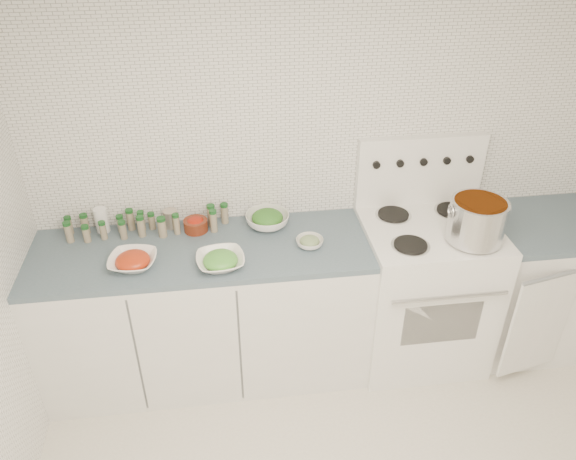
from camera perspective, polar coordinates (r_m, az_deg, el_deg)
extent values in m
cube|color=white|center=(3.27, 5.26, 7.46)|extent=(3.50, 0.02, 2.50)
cube|color=white|center=(3.38, -8.22, -8.40)|extent=(1.85, 0.62, 0.86)
cube|color=#405860|center=(3.11, -8.86, -2.14)|extent=(1.85, 0.62, 0.03)
cube|color=white|center=(3.55, 13.40, -6.23)|extent=(0.76, 0.65, 0.92)
cube|color=black|center=(3.30, 15.30, -9.11)|extent=(0.45, 0.01, 0.28)
cylinder|color=silver|center=(3.13, 16.14, -6.59)|extent=(0.65, 0.02, 0.02)
cube|color=white|center=(3.28, 14.42, 0.12)|extent=(0.76, 0.65, 0.01)
cube|color=white|center=(3.41, 13.25, 5.91)|extent=(0.76, 0.06, 0.43)
cylinder|color=silver|center=(3.09, 12.34, -1.55)|extent=(0.21, 0.21, 0.01)
cylinder|color=black|center=(3.09, 12.35, -1.46)|extent=(0.18, 0.18, 0.01)
cylinder|color=silver|center=(3.22, 18.39, -1.02)|extent=(0.21, 0.21, 0.01)
cylinder|color=black|center=(3.22, 18.41, -0.93)|extent=(0.18, 0.18, 0.01)
cylinder|color=silver|center=(3.34, 10.65, 1.51)|extent=(0.21, 0.21, 0.01)
cylinder|color=black|center=(3.34, 10.66, 1.60)|extent=(0.18, 0.18, 0.01)
cylinder|color=silver|center=(3.47, 16.33, 1.89)|extent=(0.21, 0.21, 0.01)
cylinder|color=black|center=(3.46, 16.35, 1.98)|extent=(0.18, 0.18, 0.01)
cylinder|color=black|center=(3.26, 8.96, 6.57)|extent=(0.04, 0.02, 0.04)
cylinder|color=black|center=(3.30, 11.31, 6.67)|extent=(0.04, 0.02, 0.04)
cylinder|color=black|center=(3.35, 13.60, 6.75)|extent=(0.04, 0.02, 0.04)
cylinder|color=black|center=(3.40, 15.83, 6.82)|extent=(0.04, 0.02, 0.04)
cylinder|color=black|center=(3.46, 17.98, 6.88)|extent=(0.04, 0.02, 0.04)
cube|color=white|center=(3.92, 24.70, -4.97)|extent=(0.89, 0.62, 0.86)
cube|color=#405860|center=(3.69, 26.29, 0.59)|extent=(0.89, 0.62, 0.03)
cube|color=white|center=(3.58, 24.06, -8.80)|extent=(0.40, 0.10, 0.70)
cylinder|color=silver|center=(3.16, 18.64, 0.93)|extent=(0.30, 0.30, 0.23)
cylinder|color=orange|center=(3.11, 18.96, 2.51)|extent=(0.27, 0.27, 0.03)
torus|color=silver|center=(3.06, 16.22, 1.84)|extent=(0.01, 0.07, 0.07)
torus|color=silver|center=(3.20, 21.39, 2.17)|extent=(0.01, 0.07, 0.07)
imported|color=white|center=(3.02, -15.48, -3.12)|extent=(0.28, 0.28, 0.06)
ellipsoid|color=red|center=(3.01, -15.51, -2.92)|extent=(0.18, 0.18, 0.08)
imported|color=white|center=(2.93, -6.87, -3.18)|extent=(0.28, 0.28, 0.06)
ellipsoid|color=green|center=(2.92, -6.88, -2.98)|extent=(0.18, 0.18, 0.08)
imported|color=white|center=(3.23, -2.10, 1.00)|extent=(0.32, 0.32, 0.08)
ellipsoid|color=#23631C|center=(3.22, -2.11, 1.32)|extent=(0.18, 0.18, 0.08)
imported|color=white|center=(3.07, 2.21, -1.28)|extent=(0.17, 0.17, 0.05)
ellipsoid|color=#2B5120|center=(3.06, 2.22, -1.09)|extent=(0.11, 0.11, 0.05)
cylinder|color=#5E2110|center=(3.24, -9.35, 0.48)|extent=(0.14, 0.14, 0.07)
ellipsoid|color=#A40C0B|center=(3.22, -9.39, 0.84)|extent=(0.10, 0.10, 0.05)
cylinder|color=white|center=(3.34, -18.41, 0.96)|extent=(0.09, 0.09, 0.15)
cylinder|color=#AA9E90|center=(3.29, -11.82, 1.13)|extent=(0.10, 0.10, 0.11)
cylinder|color=gray|center=(3.39, -21.33, 0.32)|extent=(0.04, 0.04, 0.09)
cylinder|color=#154A1B|center=(3.36, -21.52, 1.12)|extent=(0.04, 0.04, 0.02)
cylinder|color=gray|center=(3.36, -19.89, 0.47)|extent=(0.04, 0.04, 0.11)
cylinder|color=#154A1B|center=(3.33, -20.08, 1.37)|extent=(0.04, 0.04, 0.02)
cylinder|color=gray|center=(3.32, -16.63, 0.51)|extent=(0.04, 0.04, 0.09)
cylinder|color=#154A1B|center=(3.29, -16.77, 1.28)|extent=(0.04, 0.04, 0.02)
cylinder|color=gray|center=(3.32, -15.68, 0.91)|extent=(0.04, 0.04, 0.11)
cylinder|color=#154A1B|center=(3.28, -15.85, 1.87)|extent=(0.04, 0.04, 0.02)
cylinder|color=gray|center=(3.30, -14.65, 0.80)|extent=(0.04, 0.04, 0.10)
cylinder|color=#154A1B|center=(3.27, -14.79, 1.70)|extent=(0.04, 0.04, 0.02)
cylinder|color=gray|center=(3.30, -13.65, 0.78)|extent=(0.04, 0.04, 0.09)
cylinder|color=#154A1B|center=(3.27, -13.77, 1.55)|extent=(0.04, 0.04, 0.02)
cylinder|color=gray|center=(3.28, -6.45, 1.57)|extent=(0.04, 0.04, 0.11)
cylinder|color=#154A1B|center=(3.24, -6.52, 2.52)|extent=(0.04, 0.04, 0.02)
cylinder|color=gray|center=(3.26, -7.79, 1.38)|extent=(0.04, 0.04, 0.11)
cylinder|color=#154A1B|center=(3.23, -7.88, 2.38)|extent=(0.05, 0.05, 0.02)
cylinder|color=gray|center=(3.31, -21.37, -0.32)|extent=(0.04, 0.04, 0.11)
cylinder|color=#154A1B|center=(3.28, -21.58, 0.60)|extent=(0.04, 0.04, 0.02)
cylinder|color=gray|center=(3.29, -19.78, -0.48)|extent=(0.04, 0.04, 0.09)
cylinder|color=#154A1B|center=(3.26, -19.95, 0.28)|extent=(0.04, 0.04, 0.02)
cylinder|color=gray|center=(3.28, -18.25, -0.15)|extent=(0.04, 0.04, 0.09)
cylinder|color=#154A1B|center=(3.25, -18.42, 0.67)|extent=(0.04, 0.04, 0.02)
cylinder|color=gray|center=(3.25, -16.41, -0.11)|extent=(0.04, 0.04, 0.10)
cylinder|color=#154A1B|center=(3.22, -16.56, 0.73)|extent=(0.04, 0.04, 0.02)
cylinder|color=gray|center=(3.24, -14.67, 0.24)|extent=(0.04, 0.04, 0.11)
cylinder|color=#154A1B|center=(3.21, -14.83, 1.19)|extent=(0.04, 0.04, 0.02)
cylinder|color=gray|center=(3.21, -12.66, 0.16)|extent=(0.05, 0.05, 0.10)
cylinder|color=#154A1B|center=(3.18, -12.79, 1.08)|extent=(0.05, 0.05, 0.02)
cylinder|color=gray|center=(3.22, -11.25, 0.48)|extent=(0.04, 0.04, 0.11)
cylinder|color=#154A1B|center=(3.18, -11.37, 1.44)|extent=(0.04, 0.04, 0.02)
cylinder|color=gray|center=(3.20, -7.57, 0.78)|extent=(0.04, 0.04, 0.12)
cylinder|color=#154A1B|center=(3.16, -7.66, 1.84)|extent=(0.04, 0.04, 0.02)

